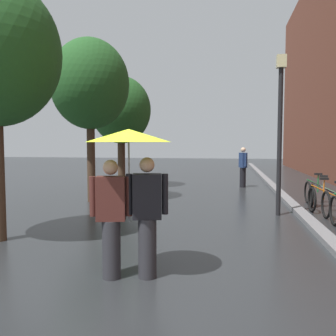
# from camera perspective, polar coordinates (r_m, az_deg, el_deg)

# --- Properties ---
(ground_plane) EXTENTS (80.00, 80.00, 0.00)m
(ground_plane) POSITION_cam_1_polar(r_m,az_deg,el_deg) (4.87, -6.87, -19.01)
(ground_plane) COLOR #26282B
(kerb_strip) EXTENTS (0.30, 36.00, 0.12)m
(kerb_strip) POSITION_cam_1_polar(r_m,az_deg,el_deg) (14.54, 17.13, -3.45)
(kerb_strip) COLOR slate
(kerb_strip) RESTS_ON ground
(street_tree_1) EXTENTS (2.50, 2.50, 5.22)m
(street_tree_1) POSITION_cam_1_polar(r_m,az_deg,el_deg) (11.91, -12.38, 12.89)
(street_tree_1) COLOR #473323
(street_tree_1) RESTS_ON ground
(street_tree_2) EXTENTS (2.53, 2.53, 4.72)m
(street_tree_2) POSITION_cam_1_polar(r_m,az_deg,el_deg) (15.41, -7.53, 9.09)
(street_tree_2) COLOR #473323
(street_tree_2) RESTS_ON ground
(parked_bicycle_4) EXTENTS (1.12, 0.76, 0.96)m
(parked_bicycle_4) POSITION_cam_1_polar(r_m,az_deg,el_deg) (10.76, 24.65, -4.51)
(parked_bicycle_4) COLOR black
(parked_bicycle_4) RESTS_ON ground
(parked_bicycle_5) EXTENTS (1.17, 0.85, 0.96)m
(parked_bicycle_5) POSITION_cam_1_polar(r_m,az_deg,el_deg) (11.52, 24.57, -3.97)
(parked_bicycle_5) COLOR black
(parked_bicycle_5) RESTS_ON ground
(parked_bicycle_6) EXTENTS (1.11, 0.74, 0.96)m
(parked_bicycle_6) POSITION_cam_1_polar(r_m,az_deg,el_deg) (12.27, 23.75, -3.48)
(parked_bicycle_6) COLOR black
(parked_bicycle_6) RESTS_ON ground
(couple_under_umbrella) EXTENTS (1.19, 1.19, 2.10)m
(couple_under_umbrella) POSITION_cam_1_polar(r_m,az_deg,el_deg) (4.99, -6.26, -1.48)
(couple_under_umbrella) COLOR #2D2D33
(couple_under_umbrella) RESTS_ON ground
(street_lamp_post) EXTENTS (0.24, 0.24, 4.15)m
(street_lamp_post) POSITION_cam_1_polar(r_m,az_deg,el_deg) (9.75, 17.48, 6.96)
(street_lamp_post) COLOR black
(street_lamp_post) RESTS_ON ground
(pedestrian_walking_midground) EXTENTS (0.36, 0.55, 1.72)m
(pedestrian_walking_midground) POSITION_cam_1_polar(r_m,az_deg,el_deg) (15.63, 11.90, 0.17)
(pedestrian_walking_midground) COLOR black
(pedestrian_walking_midground) RESTS_ON ground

